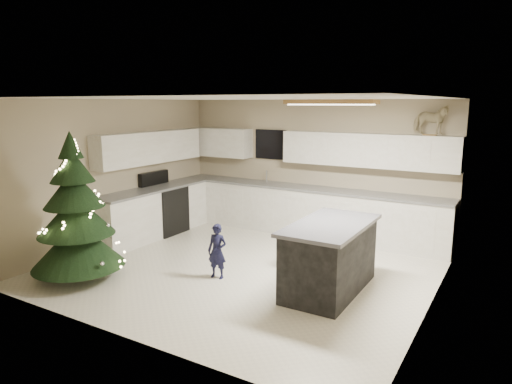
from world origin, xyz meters
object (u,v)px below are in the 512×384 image
Objects in this scene: bar_stool at (297,238)px; christmas_tree at (76,220)px; island at (330,257)px; toddler at (217,251)px; rocking_horse at (431,120)px.

christmas_tree is at bearing -142.59° from bar_stool.
island is at bearing -34.87° from bar_stool.
christmas_tree reaches higher than island.
toddler is at bearing -133.03° from bar_stool.
rocking_horse reaches higher than island.
toddler is 1.42× the size of rocking_horse.
rocking_horse is at bearing 44.07° from christmas_tree.
toddler is at bearing 31.49° from christmas_tree.
bar_stool is at bearing 145.13° from island.
bar_stool is (-0.73, 0.51, 0.02)m from island.
christmas_tree is at bearing -155.45° from toddler.
bar_stool is 0.31× the size of christmas_tree.
toddler is at bearing 141.99° from rocking_horse.
bar_stool is 1.17× the size of rocking_horse.
island is 2.54× the size of bar_stool.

